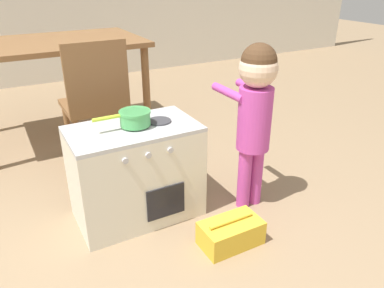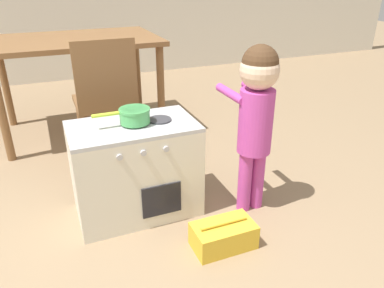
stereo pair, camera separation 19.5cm
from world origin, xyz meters
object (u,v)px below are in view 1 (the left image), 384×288
(toy_basket, at_px, (231,233))
(dining_chair_near, at_px, (96,104))
(toy_pot, at_px, (134,117))
(child_figure, at_px, (255,103))
(play_kitchen, at_px, (136,172))
(dining_table, at_px, (56,53))

(toy_basket, bearing_deg, dining_chair_near, 108.10)
(toy_pot, distance_m, child_figure, 0.61)
(toy_basket, bearing_deg, child_figure, 40.49)
(play_kitchen, distance_m, toy_pot, 0.30)
(child_figure, relative_size, dining_chair_near, 1.05)
(dining_chair_near, bearing_deg, dining_table, 96.20)
(toy_pot, height_order, toy_basket, toy_pot)
(dining_table, relative_size, dining_chair_near, 1.43)
(toy_pot, xyz_separation_m, child_figure, (0.57, -0.20, 0.04))
(play_kitchen, relative_size, dining_table, 0.52)
(child_figure, bearing_deg, toy_pot, 160.23)
(play_kitchen, bearing_deg, toy_pot, 2.23)
(toy_pot, height_order, child_figure, child_figure)
(dining_table, bearing_deg, dining_chair_near, -83.80)
(play_kitchen, bearing_deg, dining_table, 94.84)
(play_kitchen, xyz_separation_m, toy_basket, (0.30, -0.45, -0.19))
(child_figure, xyz_separation_m, toy_basket, (-0.28, -0.24, -0.54))
(dining_table, bearing_deg, play_kitchen, -85.16)
(toy_basket, bearing_deg, toy_pot, 122.73)
(play_kitchen, bearing_deg, toy_basket, -56.13)
(toy_pot, bearing_deg, play_kitchen, -177.77)
(play_kitchen, distance_m, toy_basket, 0.57)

